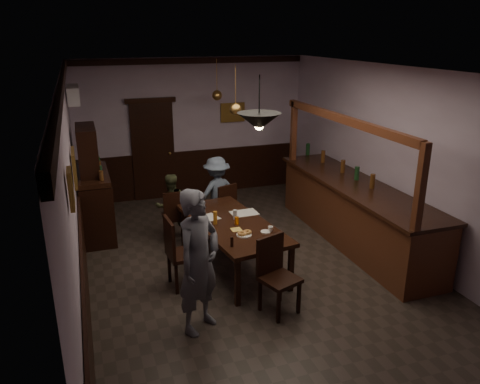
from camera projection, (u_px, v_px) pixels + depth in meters
name	position (u px, v px, depth m)	size (l,w,h in m)	color
room	(259.00, 180.00, 6.62)	(5.01, 8.01, 3.01)	#2D2621
dining_table	(232.00, 226.00, 7.12)	(1.30, 2.32, 0.75)	black
chair_far_left	(175.00, 214.00, 8.05)	(0.43, 0.43, 0.95)	black
chair_far_right	(224.00, 206.00, 8.46)	(0.51, 0.51, 0.93)	black
chair_near	(276.00, 271.00, 6.05)	(0.56, 0.56, 1.02)	black
chair_side	(178.00, 250.00, 6.59)	(0.49, 0.49, 1.06)	black
person_standing	(199.00, 262.00, 5.55)	(0.66, 0.43, 1.81)	slate
person_seated_left	(171.00, 206.00, 8.27)	(0.56, 0.44, 1.16)	#484F2F
person_seated_right	(217.00, 193.00, 8.63)	(0.88, 0.50, 1.36)	slate
newspaper_left	(205.00, 219.00, 7.23)	(0.42, 0.30, 0.01)	silver
newspaper_right	(244.00, 213.00, 7.46)	(0.42, 0.30, 0.01)	silver
napkin	(236.00, 229.00, 6.84)	(0.15, 0.15, 0.00)	#E5BB54
saucer	(266.00, 232.00, 6.76)	(0.15, 0.15, 0.01)	white
coffee_cup	(270.00, 229.00, 6.75)	(0.08, 0.08, 0.07)	white
pastry_plate	(244.00, 235.00, 6.65)	(0.22, 0.22, 0.01)	white
pastry_ring_a	(242.00, 233.00, 6.63)	(0.13, 0.13, 0.04)	#C68C47
pastry_ring_b	(247.00, 232.00, 6.67)	(0.13, 0.13, 0.04)	#C68C47
soda_can	(237.00, 221.00, 7.01)	(0.07, 0.07, 0.12)	orange
beer_glass	(215.00, 218.00, 7.01)	(0.06, 0.06, 0.20)	#BF721E
water_glass	(235.00, 215.00, 7.20)	(0.06, 0.06, 0.15)	silver
pepper_mill	(232.00, 242.00, 6.28)	(0.04, 0.04, 0.14)	black
sideboard	(94.00, 192.00, 8.29)	(0.53, 1.50, 1.98)	black
bar_counter	(354.00, 211.00, 8.04)	(0.93, 3.99, 2.24)	#452012
door_back	(153.00, 152.00, 10.02)	(0.90, 0.06, 2.10)	black
ac_unit	(73.00, 95.00, 8.17)	(0.20, 0.85, 0.30)	white
picture_left_small	(71.00, 189.00, 4.22)	(0.04, 0.28, 0.36)	olive
picture_left_large	(74.00, 168.00, 6.51)	(0.04, 0.62, 0.48)	olive
picture_back	(233.00, 112.00, 10.34)	(0.55, 0.04, 0.42)	olive
pendant_iron	(259.00, 122.00, 5.89)	(0.56, 0.56, 0.69)	black
pendant_brass_mid	(236.00, 109.00, 7.60)	(0.20, 0.20, 0.81)	#BF8C3F
pendant_brass_far	(217.00, 95.00, 9.23)	(0.20, 0.20, 0.81)	#BF8C3F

